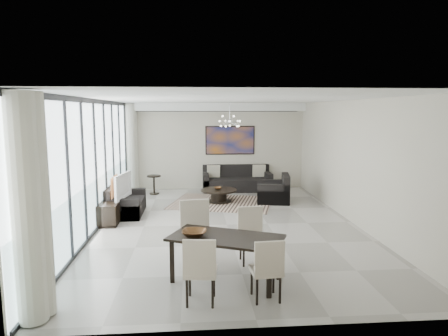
{
  "coord_description": "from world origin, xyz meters",
  "views": [
    {
      "loc": [
        -0.79,
        -9.02,
        2.64
      ],
      "look_at": [
        -0.02,
        0.64,
        1.25
      ],
      "focal_mm": 32.0,
      "sensor_mm": 36.0,
      "label": 1
    }
  ],
  "objects": [
    {
      "name": "dining_table",
      "position": [
        -0.29,
        -3.1,
        0.63
      ],
      "size": [
        1.92,
        1.49,
        0.72
      ],
      "color": "black",
      "rests_on": "floor"
    },
    {
      "name": "room_shell",
      "position": [
        0.46,
        0.0,
        1.45
      ],
      "size": [
        6.0,
        9.0,
        2.9
      ],
      "color": "#A8A39B",
      "rests_on": "ground"
    },
    {
      "name": "dining_chair_ne",
      "position": [
        0.23,
        -2.29,
        0.55
      ],
      "size": [
        0.46,
        0.46,
        0.96
      ],
      "color": "beige",
      "rests_on": "floor"
    },
    {
      "name": "sofa_main",
      "position": [
        0.69,
        4.07,
        0.28
      ],
      "size": [
        2.27,
        0.93,
        0.83
      ],
      "color": "black",
      "rests_on": "floor"
    },
    {
      "name": "tv_console",
      "position": [
        -2.76,
        0.7,
        0.25
      ],
      "size": [
        0.46,
        1.62,
        0.51
      ],
      "primitive_type": "cube",
      "color": "black",
      "rests_on": "floor"
    },
    {
      "name": "loveseat",
      "position": [
        -2.54,
        1.18,
        0.25
      ],
      "size": [
        0.84,
        1.49,
        0.74
      ],
      "color": "black",
      "rests_on": "floor"
    },
    {
      "name": "chandelier",
      "position": [
        0.3,
        2.5,
        2.35
      ],
      "size": [
        0.66,
        0.66,
        0.71
      ],
      "color": "silver",
      "rests_on": "room_shell"
    },
    {
      "name": "armchair",
      "position": [
        1.59,
        2.25,
        0.28
      ],
      "size": [
        1.06,
        1.1,
        0.81
      ],
      "color": "black",
      "rests_on": "floor"
    },
    {
      "name": "rug",
      "position": [
        0.05,
        2.25,
        0.01
      ],
      "size": [
        3.27,
        2.82,
        0.01
      ],
      "primitive_type": "cube",
      "rotation": [
        0.0,
        0.0,
        -0.27
      ],
      "color": "black",
      "rests_on": "floor"
    },
    {
      "name": "window_wall",
      "position": [
        -2.86,
        0.0,
        1.47
      ],
      "size": [
        0.37,
        8.95,
        2.9
      ],
      "color": "white",
      "rests_on": "floor"
    },
    {
      "name": "bowl_coffee",
      "position": [
        -0.05,
        2.43,
        0.4
      ],
      "size": [
        0.25,
        0.25,
        0.07
      ],
      "primitive_type": "imported",
      "rotation": [
        0.0,
        0.0,
        0.19
      ],
      "color": "brown",
      "rests_on": "coffee_table"
    },
    {
      "name": "side_table",
      "position": [
        -2.02,
        3.66,
        0.41
      ],
      "size": [
        0.44,
        0.44,
        0.61
      ],
      "color": "black",
      "rests_on": "floor"
    },
    {
      "name": "painting",
      "position": [
        0.5,
        4.47,
        1.65
      ],
      "size": [
        1.68,
        0.04,
        0.98
      ],
      "primitive_type": "cube",
      "color": "#A25816",
      "rests_on": "room_shell"
    },
    {
      "name": "dining_chair_se",
      "position": [
        0.23,
        -3.84,
        0.52
      ],
      "size": [
        0.45,
        0.45,
        0.9
      ],
      "color": "beige",
      "rests_on": "floor"
    },
    {
      "name": "dining_chair_sw",
      "position": [
        -0.7,
        -3.87,
        0.55
      ],
      "size": [
        0.49,
        0.49,
        0.96
      ],
      "color": "beige",
      "rests_on": "floor"
    },
    {
      "name": "television",
      "position": [
        -2.6,
        0.78,
        0.81
      ],
      "size": [
        0.32,
        1.08,
        0.62
      ],
      "primitive_type": "imported",
      "rotation": [
        0.0,
        0.0,
        1.4
      ],
      "color": "gray",
      "rests_on": "tv_console"
    },
    {
      "name": "dining_chair_nw",
      "position": [
        -0.74,
        -2.34,
        0.64
      ],
      "size": [
        0.59,
        0.59,
        1.11
      ],
      "color": "beige",
      "rests_on": "floor"
    },
    {
      "name": "soffit",
      "position": [
        0.0,
        4.3,
        2.77
      ],
      "size": [
        5.98,
        0.4,
        0.26
      ],
      "primitive_type": "cube",
      "color": "white",
      "rests_on": "room_shell"
    },
    {
      "name": "coffee_table",
      "position": [
        -0.03,
        2.38,
        0.21
      ],
      "size": [
        1.05,
        1.05,
        0.37
      ],
      "color": "black",
      "rests_on": "floor"
    },
    {
      "name": "bowl_dining",
      "position": [
        -0.77,
        -3.04,
        0.76
      ],
      "size": [
        0.44,
        0.44,
        0.09
      ],
      "primitive_type": "imported",
      "rotation": [
        0.0,
        0.0,
        -0.17
      ],
      "color": "brown",
      "rests_on": "dining_table"
    }
  ]
}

